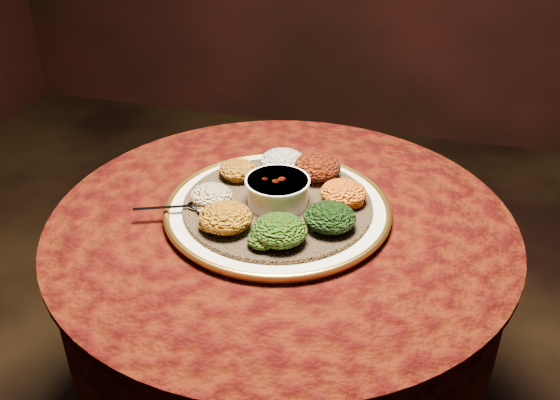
# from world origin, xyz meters

# --- Properties ---
(table) EXTENTS (0.96, 0.96, 0.73)m
(table) POSITION_xyz_m (0.00, 0.00, 0.55)
(table) COLOR black
(table) RESTS_ON ground
(platter) EXTENTS (0.52, 0.52, 0.02)m
(platter) POSITION_xyz_m (-0.01, 0.01, 0.75)
(platter) COLOR white
(platter) RESTS_ON table
(injera) EXTENTS (0.52, 0.52, 0.01)m
(injera) POSITION_xyz_m (-0.01, 0.01, 0.76)
(injera) COLOR brown
(injera) RESTS_ON platter
(stew_bowl) EXTENTS (0.13, 0.13, 0.06)m
(stew_bowl) POSITION_xyz_m (-0.01, 0.01, 0.79)
(stew_bowl) COLOR white
(stew_bowl) RESTS_ON injera
(spoon) EXTENTS (0.14, 0.07, 0.01)m
(spoon) POSITION_xyz_m (-0.17, -0.05, 0.77)
(spoon) COLOR silver
(spoon) RESTS_ON injera
(portion_ayib) EXTENTS (0.10, 0.10, 0.05)m
(portion_ayib) POSITION_xyz_m (-0.04, 0.15, 0.79)
(portion_ayib) COLOR beige
(portion_ayib) RESTS_ON injera
(portion_kitfo) EXTENTS (0.11, 0.10, 0.05)m
(portion_kitfo) POSITION_xyz_m (0.04, 0.14, 0.79)
(portion_kitfo) COLOR black
(portion_kitfo) RESTS_ON injera
(portion_tikil) EXTENTS (0.10, 0.09, 0.05)m
(portion_tikil) POSITION_xyz_m (0.12, 0.05, 0.78)
(portion_tikil) COLOR #CC9111
(portion_tikil) RESTS_ON injera
(portion_gomen) EXTENTS (0.10, 0.10, 0.05)m
(portion_gomen) POSITION_xyz_m (0.11, -0.05, 0.79)
(portion_gomen) COLOR black
(portion_gomen) RESTS_ON injera
(portion_mixveg) EXTENTS (0.11, 0.10, 0.05)m
(portion_mixveg) POSITION_xyz_m (0.03, -0.11, 0.79)
(portion_mixveg) COLOR #993909
(portion_mixveg) RESTS_ON injera
(portion_kik) EXTENTS (0.10, 0.10, 0.05)m
(portion_kik) POSITION_xyz_m (-0.08, -0.10, 0.79)
(portion_kik) COLOR #A36A0E
(portion_kik) RESTS_ON injera
(portion_timatim) EXTENTS (0.09, 0.08, 0.04)m
(portion_timatim) POSITION_xyz_m (-0.14, -0.03, 0.78)
(portion_timatim) COLOR maroon
(portion_timatim) RESTS_ON injera
(portion_shiro) EXTENTS (0.08, 0.08, 0.04)m
(portion_shiro) POSITION_xyz_m (-0.12, 0.09, 0.78)
(portion_shiro) COLOR #9D5F13
(portion_shiro) RESTS_ON injera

